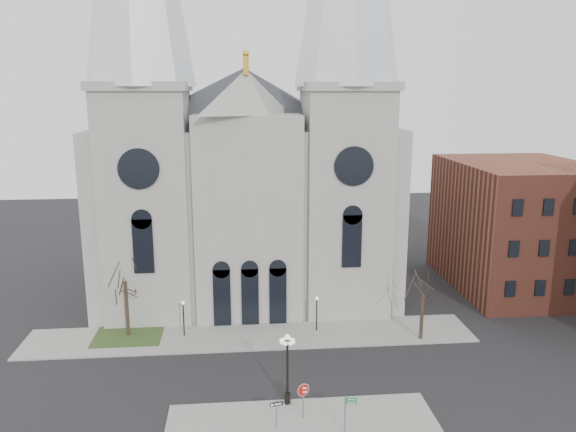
{
  "coord_description": "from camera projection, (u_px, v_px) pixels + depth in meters",
  "views": [
    {
      "loc": [
        -0.99,
        -35.98,
        21.71
      ],
      "look_at": [
        3.05,
        8.0,
        11.75
      ],
      "focal_mm": 35.0,
      "sensor_mm": 36.0,
      "label": 1
    }
  ],
  "objects": [
    {
      "name": "street_name_sign",
      "position": [
        346.0,
        411.0,
        35.92
      ],
      "size": [
        0.79,
        0.19,
        2.5
      ],
      "rotation": [
        0.0,
        0.0,
        -0.16
      ],
      "color": "slate",
      "rests_on": "sidewalk_near"
    },
    {
      "name": "sidewalk_far",
      "position": [
        251.0,
        336.0,
        50.49
      ],
      "size": [
        40.0,
        6.0,
        0.14
      ],
      "primitive_type": "cube",
      "color": "gray",
      "rests_on": "ground"
    },
    {
      "name": "bg_building_brick",
      "position": [
        518.0,
        225.0,
        62.33
      ],
      "size": [
        14.0,
        18.0,
        14.0
      ],
      "primitive_type": "cube",
      "color": "brown",
      "rests_on": "ground"
    },
    {
      "name": "globe_lamp",
      "position": [
        287.0,
        360.0,
        38.78
      ],
      "size": [
        1.47,
        1.47,
        5.23
      ],
      "rotation": [
        0.0,
        0.0,
        0.39
      ],
      "color": "black",
      "rests_on": "sidewalk_near"
    },
    {
      "name": "ped_lamp_left",
      "position": [
        183.0,
        312.0,
        49.94
      ],
      "size": [
        0.32,
        0.32,
        3.26
      ],
      "color": "black",
      "rests_on": "sidewalk_far"
    },
    {
      "name": "ped_lamp_right",
      "position": [
        317.0,
        308.0,
        51.01
      ],
      "size": [
        0.32,
        0.32,
        3.26
      ],
      "color": "black",
      "rests_on": "sidewalk_far"
    },
    {
      "name": "tree_left",
      "position": [
        125.0,
        278.0,
        49.27
      ],
      "size": [
        3.2,
        3.2,
        7.5
      ],
      "color": "black",
      "rests_on": "ground"
    },
    {
      "name": "one_way_sign",
      "position": [
        276.0,
        409.0,
        36.35
      ],
      "size": [
        0.86,
        0.2,
        1.97
      ],
      "rotation": [
        0.0,
        0.0,
        0.19
      ],
      "color": "slate",
      "rests_on": "sidewalk_near"
    },
    {
      "name": "ground",
      "position": [
        256.0,
        403.0,
        39.82
      ],
      "size": [
        160.0,
        160.0,
        0.0
      ],
      "primitive_type": "plane",
      "color": "black",
      "rests_on": "ground"
    },
    {
      "name": "tree_right",
      "position": [
        423.0,
        292.0,
        48.92
      ],
      "size": [
        3.2,
        3.2,
        6.0
      ],
      "color": "black",
      "rests_on": "ground"
    },
    {
      "name": "cathedral",
      "position": [
        246.0,
        122.0,
        57.96
      ],
      "size": [
        33.0,
        26.66,
        54.0
      ],
      "color": "gray",
      "rests_on": "ground"
    },
    {
      "name": "grass_patch",
      "position": [
        129.0,
        336.0,
        50.48
      ],
      "size": [
        6.0,
        5.0,
        0.18
      ],
      "primitive_type": "cube",
      "color": "#2F451D",
      "rests_on": "ground"
    },
    {
      "name": "stop_sign",
      "position": [
        303.0,
        393.0,
        37.31
      ],
      "size": [
        0.93,
        0.1,
        2.57
      ],
      "rotation": [
        0.0,
        0.0,
        0.0
      ],
      "color": "slate",
      "rests_on": "sidewalk_near"
    }
  ]
}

